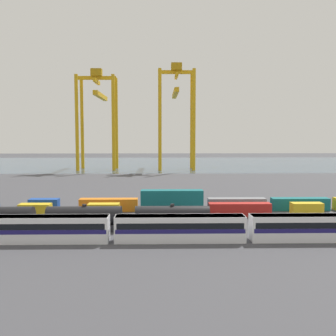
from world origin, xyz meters
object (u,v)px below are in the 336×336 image
at_px(shipping_container_1, 35,210).
at_px(gantry_crane_central, 176,106).
at_px(passenger_train, 180,227).
at_px(gantry_crane_west, 98,108).
at_px(shipping_container_5, 239,210).
at_px(freight_tank_row, 85,218).

height_order(shipping_container_1, gantry_crane_central, gantry_crane_central).
bearing_deg(shipping_container_1, gantry_crane_central, 73.36).
height_order(passenger_train, gantry_crane_central, gantry_crane_central).
bearing_deg(gantry_crane_west, shipping_container_5, -67.53).
height_order(passenger_train, gantry_crane_west, gantry_crane_west).
bearing_deg(gantry_crane_central, freight_tank_row, -99.75).
relative_size(gantry_crane_west, gantry_crane_central, 0.94).
relative_size(freight_tank_row, gantry_crane_west, 0.92).
bearing_deg(shipping_container_5, gantry_crane_central, 94.36).
bearing_deg(freight_tank_row, shipping_container_1, 136.82).
bearing_deg(passenger_train, shipping_container_1, 146.64).
distance_m(passenger_train, shipping_container_1, 32.56).
distance_m(passenger_train, shipping_container_5, 21.90).
xyz_separation_m(shipping_container_1, gantry_crane_west, (-4.06, 106.04, 26.51)).
xyz_separation_m(freight_tank_row, shipping_container_5, (28.18, 10.89, -0.80)).
bearing_deg(passenger_train, shipping_container_5, 54.85).
relative_size(freight_tank_row, gantry_crane_central, 0.87).
xyz_separation_m(freight_tank_row, gantry_crane_central, (20.10, 116.98, 27.02)).
height_order(freight_tank_row, gantry_crane_west, gantry_crane_west).
xyz_separation_m(passenger_train, shipping_container_5, (12.60, 17.90, -0.84)).
bearing_deg(gantry_crane_west, freight_tank_row, -82.37).
xyz_separation_m(passenger_train, gantry_crane_central, (4.52, 123.98, 26.98)).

